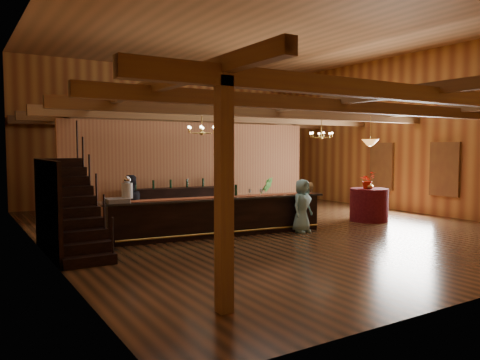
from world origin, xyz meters
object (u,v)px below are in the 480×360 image
chandelier_right (321,135)px  staff_second (129,208)px  beverage_dispenser (127,189)px  round_table (369,205)px  chandelier_left (202,129)px  pendant_lamp (370,142)px  guest (302,206)px  floor_plant (265,194)px  raffle_drum (307,187)px  tasting_bar (219,216)px  backbar_shelf (179,202)px  bartender (225,198)px

chandelier_right → staff_second: (-7.09, -1.09, -1.89)m
chandelier_right → beverage_dispenser: bearing=-168.9°
round_table → chandelier_left: chandelier_left is taller
pendant_lamp → staff_second: (-7.23, 0.96, -1.61)m
chandelier_right → guest: (-2.85, -2.49, -1.97)m
floor_plant → pendant_lamp: bearing=-66.6°
raffle_drum → guest: 0.80m
raffle_drum → staff_second: (-4.76, 0.98, -0.36)m
tasting_bar → pendant_lamp: (5.09, -0.33, 1.90)m
chandelier_left → floor_plant: chandelier_left is taller
beverage_dispenser → staff_second: bearing=65.5°
backbar_shelf → chandelier_right: (4.42, -1.88, 2.21)m
beverage_dispenser → backbar_shelf: size_ratio=0.18×
round_table → bartender: (-4.42, 1.18, 0.36)m
tasting_bar → bartender: bearing=58.1°
chandelier_left → bartender: size_ratio=0.47×
pendant_lamp → floor_plant: size_ratio=0.74×
backbar_shelf → pendant_lamp: bearing=-31.8°
beverage_dispenser → raffle_drum: (4.90, -0.66, -0.11)m
round_table → staff_second: 7.30m
beverage_dispenser → raffle_drum: bearing=-7.7°
tasting_bar → round_table: (5.09, -0.33, -0.00)m
round_table → guest: bearing=-171.7°
chandelier_left → pendant_lamp: (5.13, -1.16, -0.33)m
round_table → chandelier_right: 3.00m
tasting_bar → raffle_drum: bearing=-1.0°
tasting_bar → chandelier_left: 2.38m
pendant_lamp → beverage_dispenser: bearing=175.0°
chandelier_left → round_table: bearing=-12.7°
pendant_lamp → bartender: bearing=165.0°
tasting_bar → pendant_lamp: bearing=2.9°
tasting_bar → guest: 2.25m
raffle_drum → staff_second: staff_second is taller
round_table → pendant_lamp: pendant_lamp is taller
beverage_dispenser → bartender: size_ratio=0.35×
tasting_bar → pendant_lamp: pendant_lamp is taller
backbar_shelf → chandelier_left: size_ratio=4.17×
staff_second → beverage_dispenser: bearing=51.6°
raffle_drum → bartender: bartender is taller
bartender → staff_second: bartender is taller
round_table → bartender: bearing=165.0°
chandelier_left → staff_second: (-2.09, -0.20, -1.94)m
round_table → chandelier_right: (-0.14, 2.06, 2.18)m
raffle_drum → guest: bearing=-141.1°
floor_plant → bartender: bearing=-142.1°
round_table → beverage_dispenser: bearing=175.0°
beverage_dispenser → staff_second: 0.59m
floor_plant → staff_second: bearing=-156.5°
raffle_drum → chandelier_left: bearing=156.1°
chandelier_right → guest: size_ratio=0.56×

